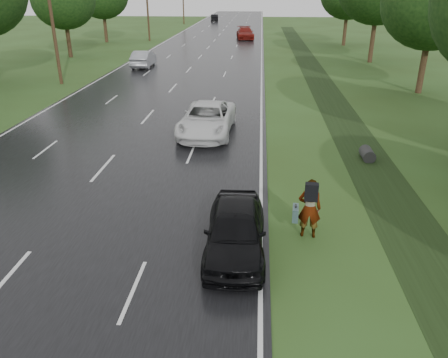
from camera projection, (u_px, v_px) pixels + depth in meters
name	position (u px, v px, depth m)	size (l,w,h in m)	color
ground	(2.00, 285.00, 11.42)	(220.00, 220.00, 0.00)	#2E4719
road	(205.00, 51.00, 52.42)	(14.00, 180.00, 0.04)	black
edge_stripe_east	(262.00, 51.00, 51.92)	(0.12, 180.00, 0.01)	silver
edge_stripe_west	(150.00, 50.00, 52.90)	(0.12, 180.00, 0.01)	silver
center_line	(205.00, 51.00, 52.41)	(0.12, 180.00, 0.01)	silver
drainage_ditch	(337.00, 109.00, 27.62)	(2.20, 120.00, 0.56)	black
utility_pole_mid	(51.00, 15.00, 32.77)	(1.60, 0.26, 10.00)	#3C2718
utility_pole_far	(147.00, 2.00, 60.11)	(1.60, 0.26, 10.00)	#3C2718
tree_east_c	(434.00, 3.00, 29.48)	(7.00, 7.00, 9.29)	#3C2718
tree_west_d	(63.00, 0.00, 45.64)	(6.60, 6.60, 8.80)	#3C2718
pedestrian	(309.00, 208.00, 13.26)	(0.88, 0.83, 1.93)	#A5998C
white_pickup	(207.00, 119.00, 22.70)	(2.59, 5.61, 1.56)	silver
dark_sedan	(235.00, 230.00, 12.50)	(1.71, 4.24, 1.45)	black
silver_sedan	(144.00, 59.00, 41.70)	(1.61, 4.63, 1.53)	#95979D
far_car_red	(245.00, 33.00, 63.66)	(2.33, 5.74, 1.67)	maroon
far_car_dark	(214.00, 18.00, 96.31)	(1.51, 4.34, 1.43)	black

